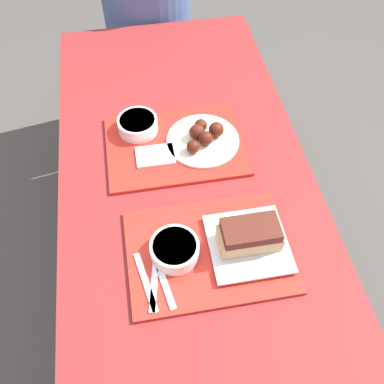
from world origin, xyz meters
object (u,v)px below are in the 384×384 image
Objects in this scene: bowl_coleslaw_near at (175,249)px; bowl_coleslaw_far at (138,124)px; tray_near at (209,251)px; tray_far at (175,145)px; brisket_sandwich_plate at (249,239)px; wings_plate_far at (203,137)px.

bowl_coleslaw_far is (-0.05, 0.47, 0.00)m from bowl_coleslaw_near.
tray_near is 1.00× the size of tray_far.
brisket_sandwich_plate is at bearing -62.97° from bowl_coleslaw_far.
wings_plate_far is (-0.05, 0.40, -0.02)m from brisket_sandwich_plate.
bowl_coleslaw_near is (-0.06, -0.39, 0.03)m from tray_far.
bowl_coleslaw_near is 1.00× the size of bowl_coleslaw_far.
tray_near is at bearing 177.24° from brisket_sandwich_plate.
tray_far is at bearing 179.14° from wings_plate_far.
bowl_coleslaw_near is at bearing -111.01° from wings_plate_far.
tray_near is 2.09× the size of brisket_sandwich_plate.
bowl_coleslaw_near is at bearing 177.29° from tray_near.
bowl_coleslaw_far is at bearing 117.03° from brisket_sandwich_plate.
bowl_coleslaw_far is at bearing 156.76° from wings_plate_far.
tray_near is 3.37× the size of bowl_coleslaw_near.
tray_near is 0.10m from bowl_coleslaw_near.
wings_plate_far is at bearing 81.73° from tray_near.
bowl_coleslaw_near is at bearing -83.89° from bowl_coleslaw_far.
brisket_sandwich_plate reaches higher than bowl_coleslaw_far.
brisket_sandwich_plate is 0.54m from bowl_coleslaw_far.
wings_plate_far reaches higher than bowl_coleslaw_near.
brisket_sandwich_plate is (0.14, -0.40, 0.04)m from tray_far.
brisket_sandwich_plate is at bearing -83.30° from wings_plate_far.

